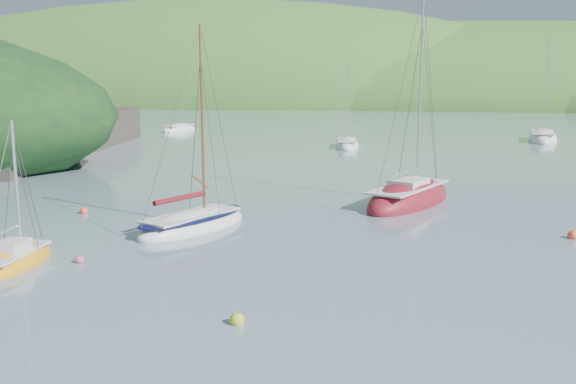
% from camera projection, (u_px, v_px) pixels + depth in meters
% --- Properties ---
extents(ground, '(700.00, 700.00, 0.00)m').
position_uv_depth(ground, '(217.00, 290.00, 21.69)').
color(ground, slate).
rests_on(ground, ground).
extents(shoreline_hills, '(690.00, 135.00, 56.00)m').
position_uv_depth(shoreline_hills, '(370.00, 101.00, 189.58)').
color(shoreline_hills, '#356827').
rests_on(shoreline_hills, ground).
extents(daysailer_white, '(4.89, 7.05, 10.20)m').
position_uv_depth(daysailer_white, '(193.00, 224.00, 30.36)').
color(daysailer_white, white).
rests_on(daysailer_white, ground).
extents(sloop_red, '(6.05, 9.12, 12.78)m').
position_uv_depth(sloop_red, '(409.00, 200.00, 36.34)').
color(sloop_red, maroon).
rests_on(sloop_red, ground).
extents(sailboat_yellow, '(2.15, 4.68, 6.04)m').
position_uv_depth(sailboat_yellow, '(14.00, 262.00, 24.46)').
color(sailboat_yellow, orange).
rests_on(sailboat_yellow, ground).
extents(distant_sloop_a, '(3.01, 6.89, 9.55)m').
position_uv_depth(distant_sloop_a, '(347.00, 146.00, 65.44)').
color(distant_sloop_a, white).
rests_on(distant_sloop_a, ground).
extents(distant_sloop_b, '(4.23, 9.00, 12.35)m').
position_uv_depth(distant_sloop_b, '(543.00, 139.00, 71.86)').
color(distant_sloop_b, white).
rests_on(distant_sloop_b, ground).
extents(distant_sloop_c, '(3.77, 6.94, 9.40)m').
position_uv_depth(distant_sloop_c, '(179.00, 130.00, 84.85)').
color(distant_sloop_c, white).
rests_on(distant_sloop_c, ground).
extents(mooring_buoys, '(24.58, 13.52, 0.50)m').
position_uv_depth(mooring_buoys, '(303.00, 247.00, 26.71)').
color(mooring_buoys, gold).
rests_on(mooring_buoys, ground).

